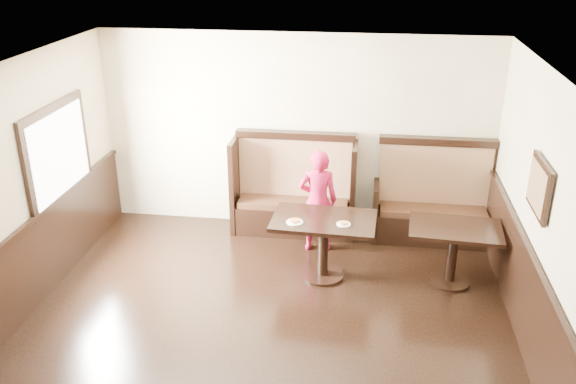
% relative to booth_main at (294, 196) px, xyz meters
% --- Properties ---
extents(ground, '(7.00, 7.00, 0.00)m').
position_rel_booth_main_xyz_m(ground, '(0.00, -3.30, -0.53)').
color(ground, black).
rests_on(ground, ground).
extents(room_shell, '(7.00, 7.00, 7.00)m').
position_rel_booth_main_xyz_m(room_shell, '(-0.30, -3.01, 0.14)').
color(room_shell, beige).
rests_on(room_shell, ground).
extents(booth_main, '(1.75, 0.72, 1.45)m').
position_rel_booth_main_xyz_m(booth_main, '(0.00, 0.00, 0.00)').
color(booth_main, black).
rests_on(booth_main, ground).
extents(booth_neighbor, '(1.65, 0.72, 1.45)m').
position_rel_booth_main_xyz_m(booth_neighbor, '(1.95, -0.00, -0.05)').
color(booth_neighbor, black).
rests_on(booth_neighbor, ground).
extents(table_main, '(1.29, 0.84, 0.80)m').
position_rel_booth_main_xyz_m(table_main, '(0.53, -1.24, 0.09)').
color(table_main, black).
rests_on(table_main, ground).
extents(table_neighbor, '(1.14, 0.79, 0.76)m').
position_rel_booth_main_xyz_m(table_neighbor, '(2.10, -1.17, 0.04)').
color(table_neighbor, black).
rests_on(table_neighbor, ground).
extents(child, '(0.56, 0.41, 1.43)m').
position_rel_booth_main_xyz_m(child, '(0.39, -0.54, 0.19)').
color(child, '#A21138').
rests_on(child, ground).
extents(pizza_plate_left, '(0.21, 0.21, 0.04)m').
position_rel_booth_main_xyz_m(pizza_plate_left, '(0.19, -1.39, 0.29)').
color(pizza_plate_left, white).
rests_on(pizza_plate_left, table_main).
extents(pizza_plate_right, '(0.17, 0.17, 0.03)m').
position_rel_booth_main_xyz_m(pizza_plate_right, '(0.77, -1.37, 0.29)').
color(pizza_plate_right, white).
rests_on(pizza_plate_right, table_main).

